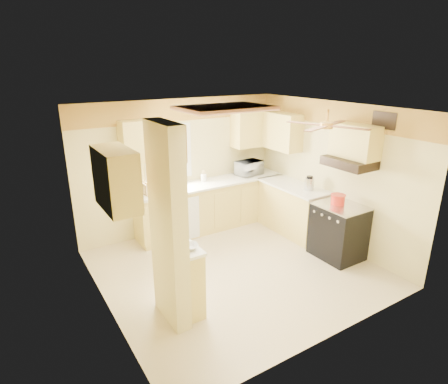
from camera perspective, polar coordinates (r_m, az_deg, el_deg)
floor at (r=6.07m, az=1.85°, el=-11.58°), size 4.00×4.00×0.00m
ceiling at (r=5.26m, az=2.15°, el=12.56°), size 4.00×4.00×0.00m
wall_back at (r=7.13m, az=-6.59°, el=3.92°), size 4.00×0.00×4.00m
wall_front at (r=4.23m, az=16.64°, el=-7.62°), size 4.00×0.00×4.00m
wall_left at (r=4.79m, az=-18.33°, el=-4.58°), size 0.00×3.80×3.80m
wall_right at (r=6.82m, az=16.09°, el=2.59°), size 0.00×3.80×3.80m
wallpaper_border at (r=6.91m, az=-6.85°, el=12.31°), size 4.00×0.02×0.40m
partition_column at (r=4.49m, az=-8.49°, el=-5.39°), size 0.20×0.70×2.50m
partition_ledge at (r=4.95m, az=-5.64°, el=-13.32°), size 0.25×0.55×0.90m
ledge_top at (r=4.71m, az=-5.83°, el=-8.49°), size 0.28×0.58×0.04m
lower_cabinets_back at (r=7.34m, az=-1.82°, el=-2.08°), size 3.00×0.60×0.90m
lower_cabinets_right at (r=7.26m, az=10.44°, el=-2.64°), size 0.60×1.40×0.90m
countertop_back at (r=7.18m, az=-1.82°, el=1.40°), size 3.04×0.64×0.04m
countertop_right at (r=7.10m, az=10.61°, el=0.87°), size 0.64×1.44×0.04m
dishwasher_panel at (r=6.77m, az=-5.98°, el=-4.24°), size 0.58×0.02×0.80m
window at (r=6.94m, az=-8.50°, el=5.98°), size 0.92×0.02×1.02m
upper_cab_back_left at (r=6.52m, az=-12.90°, el=7.57°), size 0.60×0.35×0.70m
upper_cab_back_right at (r=7.63m, az=4.50°, el=9.60°), size 0.90×0.35×0.70m
upper_cab_right at (r=7.44m, az=8.43°, el=9.21°), size 0.35×1.00×0.70m
upper_cab_left_wall at (r=4.40m, az=-16.12°, el=1.90°), size 0.35×0.75×0.70m
upper_cab_over_stove at (r=6.18m, az=19.34°, el=7.32°), size 0.35×0.76×0.52m
stove at (r=6.51m, az=17.05°, el=-5.71°), size 0.68×0.77×0.92m
range_hood at (r=6.19m, az=18.51°, el=4.28°), size 0.50×0.76×0.14m
poster_menu at (r=4.32m, az=-7.52°, el=2.18°), size 0.02×0.42×0.57m
poster_nashville at (r=4.55m, az=-7.17°, el=-5.67°), size 0.02×0.42×0.57m
ceiling_light_panel at (r=5.74m, az=0.12°, el=12.66°), size 1.35×0.95×0.06m
ceiling_fan at (r=5.41m, az=15.34°, el=9.81°), size 1.15×1.15×0.26m
vent_grate at (r=6.04m, az=23.23°, el=10.00°), size 0.02×0.40×0.25m
microwave at (r=7.62m, az=3.84°, el=3.70°), size 0.56×0.42×0.29m
bowl at (r=4.64m, az=-5.30°, el=-8.29°), size 0.27×0.27×0.05m
dutch_oven at (r=6.36m, az=16.97°, el=-1.05°), size 0.24×0.24×0.16m
kettle at (r=6.85m, az=12.87°, el=1.27°), size 0.17×0.17×0.26m
dish_rack at (r=6.65m, az=-10.90°, el=0.43°), size 0.37×0.29×0.20m
utensil_crock at (r=7.21m, az=-3.11°, el=2.21°), size 0.11×0.11×0.22m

